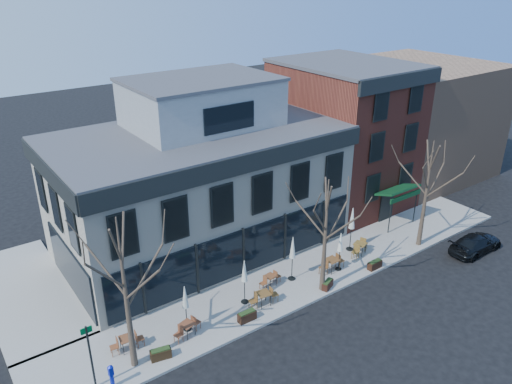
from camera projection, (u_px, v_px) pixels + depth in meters
ground at (243, 278)px, 30.90m from camera, size 120.00×120.00×0.00m
sidewalk_front at (306, 275)px, 31.01m from camera, size 33.50×4.70×0.15m
sidewalk_side at (28, 293)px, 29.31m from camera, size 4.50×12.00×0.15m
corner_building at (200, 181)px, 32.76m from camera, size 18.39×10.39×11.10m
red_brick_building at (343, 134)px, 39.22m from camera, size 8.20×11.78×11.18m
bg_building at (413, 118)px, 45.56m from camera, size 12.00×12.00×10.00m
tree_corner at (126, 293)px, 22.26m from camera, size 3.93×3.98×7.92m
tree_mid at (325, 235)px, 28.07m from camera, size 3.50×3.55×7.04m
tree_right at (426, 193)px, 32.77m from camera, size 3.72×3.77×7.48m
sign_pole at (90, 354)px, 21.86m from camera, size 0.50×0.10×3.40m
parked_sedan at (476, 243)px, 33.51m from camera, size 4.32×1.79×1.25m
call_box at (111, 375)px, 22.38m from camera, size 0.25×0.25×1.26m
cafe_set_0 at (127, 342)px, 24.65m from camera, size 1.76×0.76×0.91m
cafe_set_1 at (187, 328)px, 25.64m from camera, size 1.75×0.88×0.90m
cafe_set_2 at (264, 297)px, 27.97m from camera, size 1.87×0.82×0.96m
cafe_set_3 at (270, 279)px, 29.71m from camera, size 1.60×0.70×0.83m
cafe_set_4 at (332, 264)px, 31.13m from camera, size 1.90×0.77×1.01m
cafe_set_5 at (360, 247)px, 32.98m from camera, size 1.89×1.07×0.97m
umbrella_0 at (185, 299)px, 25.47m from camera, size 0.43×0.43×2.70m
umbrella_1 at (244, 273)px, 27.58m from camera, size 0.44×0.44×2.76m
umbrella_2 at (293, 250)px, 29.66m from camera, size 0.47×0.47×2.91m
umbrella_3 at (340, 244)px, 30.73m from camera, size 0.42×0.42×2.60m
umbrella_4 at (352, 221)px, 32.80m from camera, size 0.50×0.50×3.12m
planter_0 at (161, 354)px, 24.18m from camera, size 1.07×0.61×0.56m
planter_1 at (247, 316)px, 26.80m from camera, size 1.03×0.42×0.58m
planter_2 at (328, 284)px, 29.54m from camera, size 0.97×0.68×0.50m
planter_3 at (375, 265)px, 31.47m from camera, size 1.00×0.41×0.56m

